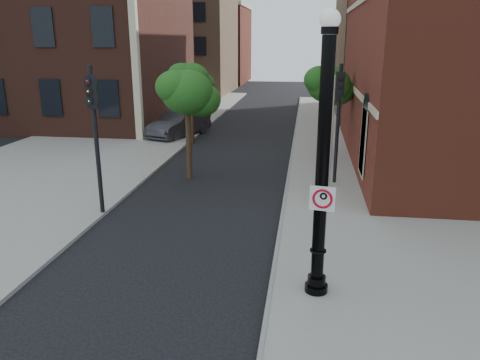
% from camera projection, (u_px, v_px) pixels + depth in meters
% --- Properties ---
extents(ground, '(120.00, 120.00, 0.00)m').
position_uv_depth(ground, '(179.00, 302.00, 10.80)').
color(ground, black).
rests_on(ground, ground).
extents(sidewalk_right, '(8.00, 60.00, 0.12)m').
position_uv_depth(sidewalk_right, '(383.00, 184.00, 19.45)').
color(sidewalk_right, gray).
rests_on(sidewalk_right, ground).
extents(sidewalk_left, '(10.00, 50.00, 0.12)m').
position_uv_depth(sidewalk_left, '(115.00, 136.00, 29.07)').
color(sidewalk_left, gray).
rests_on(sidewalk_left, ground).
extents(curb_edge, '(0.10, 60.00, 0.14)m').
position_uv_depth(curb_edge, '(288.00, 180.00, 19.99)').
color(curb_edge, gray).
rests_on(curb_edge, ground).
extents(bg_building_tan_a, '(12.00, 12.00, 12.00)m').
position_uv_depth(bg_building_tan_a, '(177.00, 38.00, 52.42)').
color(bg_building_tan_a, '#836247').
rests_on(bg_building_tan_a, ground).
extents(bg_building_red, '(12.00, 12.00, 10.00)m').
position_uv_depth(bg_building_red, '(204.00, 46.00, 65.98)').
color(bg_building_red, maroon).
rests_on(bg_building_red, ground).
extents(lamppost, '(0.54, 0.54, 6.42)m').
position_uv_depth(lamppost, '(322.00, 175.00, 10.24)').
color(lamppost, black).
rests_on(lamppost, ground).
extents(no_parking_sign, '(0.56, 0.13, 0.56)m').
position_uv_depth(no_parking_sign, '(322.00, 198.00, 10.21)').
color(no_parking_sign, white).
rests_on(no_parking_sign, ground).
extents(parked_car, '(3.24, 5.18, 1.61)m').
position_uv_depth(parked_car, '(179.00, 124.00, 29.01)').
color(parked_car, '#323137').
rests_on(parked_car, ground).
extents(traffic_signal_left, '(0.38, 0.44, 5.06)m').
position_uv_depth(traffic_signal_left, '(94.00, 117.00, 15.16)').
color(traffic_signal_left, black).
rests_on(traffic_signal_left, ground).
extents(traffic_signal_right, '(0.33, 0.41, 4.92)m').
position_uv_depth(traffic_signal_right, '(339.00, 105.00, 18.58)').
color(traffic_signal_right, black).
rests_on(traffic_signal_right, ground).
extents(utility_pole, '(0.09, 0.09, 4.70)m').
position_uv_depth(utility_pole, '(331.00, 145.00, 16.05)').
color(utility_pole, '#999999').
rests_on(utility_pole, ground).
extents(street_tree_a, '(2.58, 2.33, 4.65)m').
position_uv_depth(street_tree_a, '(188.00, 94.00, 19.47)').
color(street_tree_a, black).
rests_on(street_tree_a, ground).
extents(street_tree_b, '(2.55, 2.31, 4.60)m').
position_uv_depth(street_tree_b, '(191.00, 80.00, 26.31)').
color(street_tree_b, black).
rests_on(street_tree_b, ground).
extents(street_tree_c, '(2.56, 2.32, 4.62)m').
position_uv_depth(street_tree_c, '(329.00, 86.00, 23.14)').
color(street_tree_c, black).
rests_on(street_tree_c, ground).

